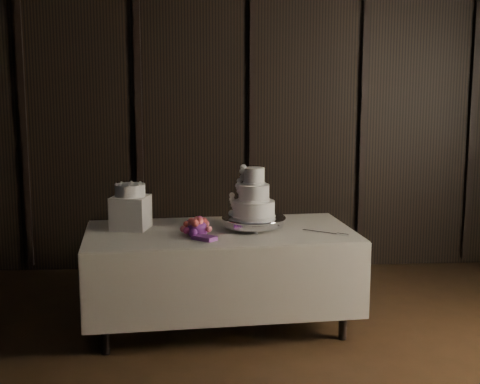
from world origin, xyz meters
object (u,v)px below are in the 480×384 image
(cake_stand, at_px, (254,223))
(small_cake, at_px, (130,190))
(display_table, at_px, (220,275))
(box_pedestal, at_px, (131,212))
(wedding_cake, at_px, (250,198))
(bouquet, at_px, (197,228))

(cake_stand, xyz_separation_m, small_cake, (-0.93, 0.07, 0.25))
(display_table, xyz_separation_m, small_cake, (-0.67, 0.10, 0.64))
(box_pedestal, distance_m, small_cake, 0.17)
(cake_stand, height_order, wedding_cake, wedding_cake)
(wedding_cake, distance_m, bouquet, 0.48)
(wedding_cake, relative_size, small_cake, 1.66)
(small_cake, bearing_deg, box_pedestal, 0.00)
(cake_stand, distance_m, bouquet, 0.47)
(cake_stand, relative_size, wedding_cake, 1.28)
(bouquet, bearing_deg, box_pedestal, 151.40)
(bouquet, height_order, small_cake, small_cake)
(display_table, relative_size, cake_stand, 4.30)
(wedding_cake, bearing_deg, bouquet, -138.14)
(display_table, bearing_deg, wedding_cake, -0.95)
(cake_stand, height_order, small_cake, small_cake)
(bouquet, bearing_deg, wedding_cake, 25.81)
(display_table, relative_size, box_pedestal, 8.00)
(small_cake, bearing_deg, bouquet, -28.60)
(box_pedestal, relative_size, small_cake, 1.14)
(display_table, relative_size, wedding_cake, 5.52)
(box_pedestal, xyz_separation_m, small_cake, (0.00, 0.00, 0.17))
(small_cake, bearing_deg, wedding_cake, -5.18)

